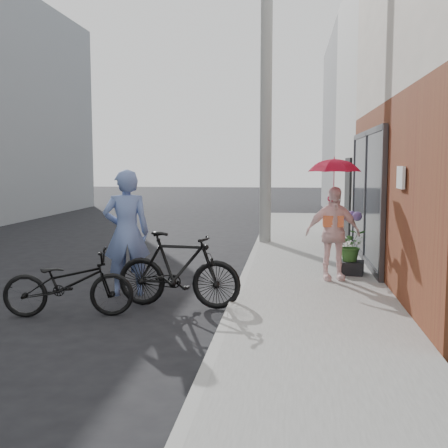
% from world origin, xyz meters
% --- Properties ---
extents(ground, '(80.00, 80.00, 0.00)m').
position_xyz_m(ground, '(0.00, 0.00, 0.00)').
color(ground, black).
rests_on(ground, ground).
extents(sidewalk, '(2.20, 24.00, 0.12)m').
position_xyz_m(sidewalk, '(2.10, 2.00, 0.06)').
color(sidewalk, gray).
rests_on(sidewalk, ground).
extents(curb, '(0.12, 24.00, 0.12)m').
position_xyz_m(curb, '(0.94, 2.00, 0.06)').
color(curb, '#9E9E99').
rests_on(curb, ground).
extents(east_building_far, '(8.00, 8.00, 7.00)m').
position_xyz_m(east_building_far, '(7.20, 16.00, 3.50)').
color(east_building_far, gray).
rests_on(east_building_far, ground).
extents(utility_pole, '(0.28, 0.28, 7.00)m').
position_xyz_m(utility_pole, '(1.10, 6.00, 3.50)').
color(utility_pole, '#9E9E99').
rests_on(utility_pole, ground).
extents(officer, '(0.80, 0.64, 1.92)m').
position_xyz_m(officer, '(-0.77, 0.68, 0.96)').
color(officer, '#667CB6').
rests_on(officer, ground).
extents(bike_left, '(1.77, 0.90, 0.89)m').
position_xyz_m(bike_left, '(-1.18, -0.59, 0.44)').
color(bike_left, black).
rests_on(bike_left, ground).
extents(bike_right, '(1.81, 0.66, 1.06)m').
position_xyz_m(bike_right, '(0.16, 0.04, 0.53)').
color(bike_right, black).
rests_on(bike_right, ground).
extents(kimono_woman, '(0.94, 0.52, 1.52)m').
position_xyz_m(kimono_woman, '(2.39, 1.63, 0.88)').
color(kimono_woman, '#FFD7D5').
rests_on(kimono_woman, sidewalk).
extents(parasol, '(0.83, 0.83, 0.73)m').
position_xyz_m(parasol, '(2.39, 1.63, 2.00)').
color(parasol, red).
rests_on(parasol, kimono_woman).
extents(planter, '(0.48, 0.48, 0.22)m').
position_xyz_m(planter, '(2.74, 2.13, 0.23)').
color(planter, black).
rests_on(planter, sidewalk).
extents(potted_plant, '(0.50, 0.43, 0.56)m').
position_xyz_m(potted_plant, '(2.74, 2.13, 0.62)').
color(potted_plant, '#376B2A').
rests_on(potted_plant, planter).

